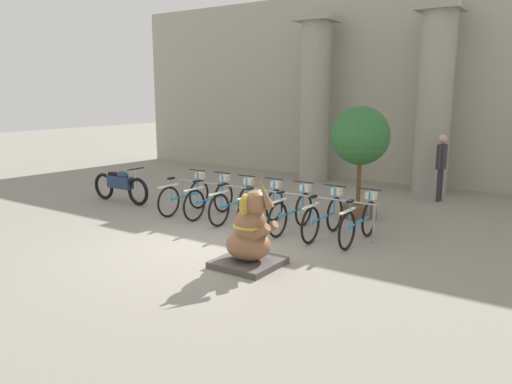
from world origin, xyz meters
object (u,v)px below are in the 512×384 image
at_px(bicycle_1, 210,199).
at_px(motorcycle, 121,185).
at_px(bicycle_2, 235,203).
at_px(bicycle_4, 292,212).
at_px(elephant_statue, 250,236).
at_px(person_pedestrian, 441,161).
at_px(potted_tree, 360,140).
at_px(bicycle_3, 262,207).
at_px(bicycle_6, 359,221).
at_px(bicycle_0, 185,195).
at_px(bicycle_5, 324,216).

xyz_separation_m(bicycle_1, motorcycle, (-2.90, -0.15, 0.05)).
distance_m(bicycle_2, motorcycle, 3.64).
height_order(bicycle_4, elephant_statue, elephant_statue).
height_order(person_pedestrian, potted_tree, potted_tree).
bearing_deg(potted_tree, elephant_statue, -92.22).
bearing_deg(motorcycle, bicycle_3, 1.50).
relative_size(bicycle_1, bicycle_4, 1.00).
distance_m(bicycle_3, potted_tree, 2.70).
relative_size(bicycle_4, bicycle_6, 1.00).
bearing_deg(bicycle_4, bicycle_2, -179.56).
height_order(bicycle_2, elephant_statue, elephant_statue).
xyz_separation_m(person_pedestrian, potted_tree, (-1.08, -2.89, 0.71)).
relative_size(bicycle_6, elephant_statue, 1.17).
xyz_separation_m(bicycle_2, bicycle_4, (1.47, 0.01, 0.00)).
distance_m(motorcycle, person_pedestrian, 8.43).
bearing_deg(bicycle_1, person_pedestrian, 49.85).
bearing_deg(bicycle_1, bicycle_2, -3.22).
relative_size(bicycle_0, bicycle_6, 1.00).
height_order(bicycle_0, bicycle_1, same).
bearing_deg(bicycle_0, bicycle_1, 3.40).
distance_m(bicycle_0, person_pedestrian, 6.71).
bearing_deg(bicycle_4, motorcycle, -178.67).
height_order(bicycle_6, person_pedestrian, person_pedestrian).
bearing_deg(bicycle_6, bicycle_0, -179.59).
distance_m(bicycle_2, elephant_statue, 3.00).
bearing_deg(elephant_statue, bicycle_1, 140.05).
bearing_deg(elephant_statue, bicycle_3, 119.13).
height_order(bicycle_3, bicycle_5, same).
relative_size(bicycle_2, potted_tree, 0.70).
bearing_deg(bicycle_0, bicycle_4, 0.26).
distance_m(bicycle_3, person_pedestrian, 5.39).
relative_size(bicycle_4, person_pedestrian, 1.01).
bearing_deg(bicycle_1, motorcycle, -177.06).
relative_size(person_pedestrian, potted_tree, 0.69).
distance_m(person_pedestrian, potted_tree, 3.16).
bearing_deg(bicycle_0, elephant_statue, -32.90).
xyz_separation_m(bicycle_1, bicycle_4, (2.21, -0.03, 0.00)).
relative_size(bicycle_1, bicycle_6, 1.00).
bearing_deg(motorcycle, bicycle_5, 1.09).
height_order(bicycle_2, bicycle_3, same).
distance_m(bicycle_0, bicycle_5, 3.68).
relative_size(motorcycle, person_pedestrian, 1.15).
bearing_deg(bicycle_4, bicycle_1, 179.22).
xyz_separation_m(bicycle_2, motorcycle, (-3.64, -0.11, 0.05)).
bearing_deg(motorcycle, person_pedestrian, 35.21).
bearing_deg(bicycle_3, motorcycle, -178.50).
bearing_deg(bicycle_5, elephant_statue, -95.56).
height_order(bicycle_1, bicycle_6, same).
relative_size(bicycle_4, elephant_statue, 1.17).
distance_m(bicycle_1, potted_tree, 3.67).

